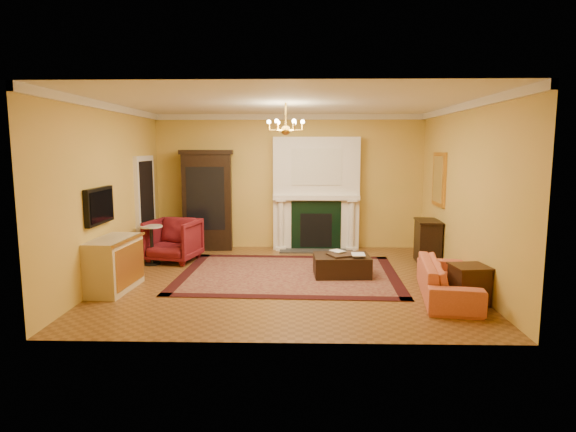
{
  "coord_description": "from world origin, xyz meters",
  "views": [
    {
      "loc": [
        0.24,
        -8.1,
        2.26
      ],
      "look_at": [
        0.03,
        0.3,
        1.07
      ],
      "focal_mm": 30.0,
      "sensor_mm": 36.0,
      "label": 1
    }
  ],
  "objects_px": {
    "china_cabinet": "(208,202)",
    "commode": "(113,264)",
    "pedestal_table": "(152,242)",
    "end_table": "(469,285)",
    "coral_sofa": "(448,274)",
    "leather_ottoman": "(342,265)",
    "wingback_armchair": "(173,238)",
    "console_table": "(427,242)"
  },
  "relations": [
    {
      "from": "pedestal_table",
      "to": "console_table",
      "type": "relative_size",
      "value": 0.95
    },
    {
      "from": "commode",
      "to": "console_table",
      "type": "height_order",
      "value": "commode"
    },
    {
      "from": "coral_sofa",
      "to": "console_table",
      "type": "relative_size",
      "value": 2.36
    },
    {
      "from": "leather_ottoman",
      "to": "wingback_armchair",
      "type": "bearing_deg",
      "value": 159.84
    },
    {
      "from": "console_table",
      "to": "coral_sofa",
      "type": "bearing_deg",
      "value": -92.76
    },
    {
      "from": "commode",
      "to": "coral_sofa",
      "type": "bearing_deg",
      "value": 1.16
    },
    {
      "from": "commode",
      "to": "console_table",
      "type": "distance_m",
      "value": 5.88
    },
    {
      "from": "commode",
      "to": "coral_sofa",
      "type": "xyz_separation_m",
      "value": [
        5.22,
        -0.26,
        -0.05
      ]
    },
    {
      "from": "console_table",
      "to": "leather_ottoman",
      "type": "height_order",
      "value": "console_table"
    },
    {
      "from": "pedestal_table",
      "to": "coral_sofa",
      "type": "height_order",
      "value": "pedestal_table"
    },
    {
      "from": "china_cabinet",
      "to": "end_table",
      "type": "xyz_separation_m",
      "value": [
        4.54,
        -3.71,
        -0.79
      ]
    },
    {
      "from": "pedestal_table",
      "to": "end_table",
      "type": "distance_m",
      "value": 5.8
    },
    {
      "from": "wingback_armchair",
      "to": "commode",
      "type": "relative_size",
      "value": 0.83
    },
    {
      "from": "wingback_armchair",
      "to": "console_table",
      "type": "relative_size",
      "value": 1.15
    },
    {
      "from": "end_table",
      "to": "console_table",
      "type": "distance_m",
      "value": 2.57
    },
    {
      "from": "china_cabinet",
      "to": "console_table",
      "type": "height_order",
      "value": "china_cabinet"
    },
    {
      "from": "pedestal_table",
      "to": "leather_ottoman",
      "type": "relative_size",
      "value": 0.79
    },
    {
      "from": "china_cabinet",
      "to": "pedestal_table",
      "type": "xyz_separation_m",
      "value": [
        -0.82,
        -1.49,
        -0.61
      ]
    },
    {
      "from": "coral_sofa",
      "to": "end_table",
      "type": "distance_m",
      "value": 0.36
    },
    {
      "from": "coral_sofa",
      "to": "leather_ottoman",
      "type": "xyz_separation_m",
      "value": [
        -1.5,
        1.21,
        -0.18
      ]
    },
    {
      "from": "coral_sofa",
      "to": "wingback_armchair",
      "type": "bearing_deg",
      "value": 73.67
    },
    {
      "from": "commode",
      "to": "leather_ottoman",
      "type": "relative_size",
      "value": 1.17
    },
    {
      "from": "pedestal_table",
      "to": "commode",
      "type": "distance_m",
      "value": 1.7
    },
    {
      "from": "pedestal_table",
      "to": "end_table",
      "type": "height_order",
      "value": "pedestal_table"
    },
    {
      "from": "coral_sofa",
      "to": "leather_ottoman",
      "type": "height_order",
      "value": "coral_sofa"
    },
    {
      "from": "coral_sofa",
      "to": "end_table",
      "type": "relative_size",
      "value": 3.56
    },
    {
      "from": "china_cabinet",
      "to": "coral_sofa",
      "type": "height_order",
      "value": "china_cabinet"
    },
    {
      "from": "wingback_armchair",
      "to": "coral_sofa",
      "type": "xyz_separation_m",
      "value": [
        4.78,
        -2.25,
        -0.09
      ]
    },
    {
      "from": "wingback_armchair",
      "to": "console_table",
      "type": "xyz_separation_m",
      "value": [
        5.07,
        0.06,
        -0.06
      ]
    },
    {
      "from": "china_cabinet",
      "to": "wingback_armchair",
      "type": "bearing_deg",
      "value": -116.69
    },
    {
      "from": "commode",
      "to": "console_table",
      "type": "xyz_separation_m",
      "value": [
        5.51,
        2.05,
        -0.01
      ]
    },
    {
      "from": "wingback_armchair",
      "to": "end_table",
      "type": "xyz_separation_m",
      "value": [
        5.01,
        -2.51,
        -0.2
      ]
    },
    {
      "from": "commode",
      "to": "end_table",
      "type": "distance_m",
      "value": 5.48
    },
    {
      "from": "leather_ottoman",
      "to": "coral_sofa",
      "type": "bearing_deg",
      "value": -41.25
    },
    {
      "from": "wingback_armchair",
      "to": "console_table",
      "type": "bearing_deg",
      "value": 13.31
    },
    {
      "from": "china_cabinet",
      "to": "commode",
      "type": "distance_m",
      "value": 3.38
    },
    {
      "from": "china_cabinet",
      "to": "leather_ottoman",
      "type": "bearing_deg",
      "value": -44.05
    },
    {
      "from": "end_table",
      "to": "china_cabinet",
      "type": "bearing_deg",
      "value": 140.7
    },
    {
      "from": "coral_sofa",
      "to": "leather_ottoman",
      "type": "bearing_deg",
      "value": 60.12
    },
    {
      "from": "pedestal_table",
      "to": "commode",
      "type": "height_order",
      "value": "commode"
    },
    {
      "from": "coral_sofa",
      "to": "leather_ottoman",
      "type": "distance_m",
      "value": 1.94
    },
    {
      "from": "pedestal_table",
      "to": "leather_ottoman",
      "type": "distance_m",
      "value": 3.71
    }
  ]
}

